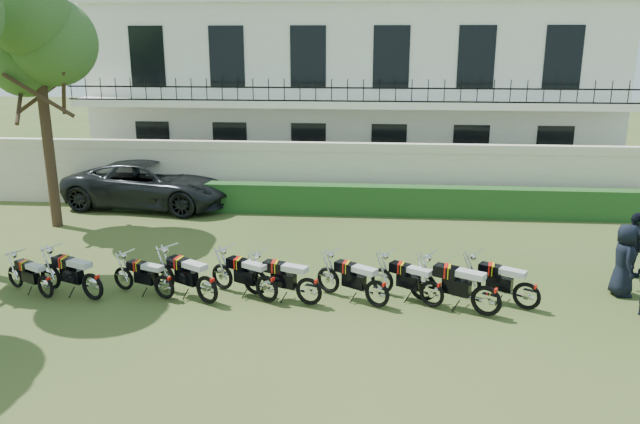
% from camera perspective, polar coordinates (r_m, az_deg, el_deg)
% --- Properties ---
extents(ground, '(100.00, 100.00, 0.00)m').
position_cam_1_polar(ground, '(14.36, 0.82, -7.87)').
color(ground, '#2C431A').
rests_on(ground, ground).
extents(perimeter_wall, '(30.00, 0.35, 2.30)m').
position_cam_1_polar(perimeter_wall, '(21.65, 2.37, 3.39)').
color(perimeter_wall, beige).
rests_on(perimeter_wall, ground).
extents(hedge, '(18.00, 0.60, 1.00)m').
position_cam_1_polar(hedge, '(21.00, 4.97, 1.09)').
color(hedge, '#18451B').
rests_on(hedge, ground).
extents(building, '(20.40, 9.60, 7.40)m').
position_cam_1_polar(building, '(27.20, 3.02, 11.25)').
color(building, white).
rests_on(building, ground).
extents(tree_west_near, '(3.40, 3.20, 7.90)m').
position_cam_1_polar(tree_west_near, '(20.67, -24.50, 14.68)').
color(tree_west_near, '#473323').
rests_on(tree_west_near, ground).
extents(motorcycle_0, '(1.54, 0.88, 0.92)m').
position_cam_1_polar(motorcycle_0, '(15.46, -23.86, -5.81)').
color(motorcycle_0, black).
rests_on(motorcycle_0, ground).
extents(motorcycle_1, '(1.88, 0.94, 1.09)m').
position_cam_1_polar(motorcycle_1, '(14.91, -20.12, -5.87)').
color(motorcycle_1, black).
rests_on(motorcycle_1, ground).
extents(motorcycle_2, '(1.67, 0.79, 0.96)m').
position_cam_1_polar(motorcycle_2, '(14.54, -14.07, -6.17)').
color(motorcycle_2, black).
rests_on(motorcycle_2, ground).
extents(motorcycle_3, '(1.80, 1.12, 1.11)m').
position_cam_1_polar(motorcycle_3, '(14.04, -10.32, -6.41)').
color(motorcycle_3, black).
rests_on(motorcycle_3, ground).
extents(motorcycle_4, '(1.75, 1.04, 1.07)m').
position_cam_1_polar(motorcycle_4, '(13.98, -4.89, -6.41)').
color(motorcycle_4, black).
rests_on(motorcycle_4, ground).
extents(motorcycle_5, '(1.91, 0.87, 1.09)m').
position_cam_1_polar(motorcycle_5, '(13.77, -1.02, -6.66)').
color(motorcycle_5, black).
rests_on(motorcycle_5, ground).
extents(motorcycle_6, '(1.70, 1.12, 1.06)m').
position_cam_1_polar(motorcycle_6, '(13.72, 5.26, -6.86)').
color(motorcycle_6, black).
rests_on(motorcycle_6, ground).
extents(motorcycle_7, '(1.63, 1.10, 1.03)m').
position_cam_1_polar(motorcycle_7, '(13.91, 10.22, -6.81)').
color(motorcycle_7, black).
rests_on(motorcycle_7, ground).
extents(motorcycle_8, '(1.91, 1.13, 1.16)m').
position_cam_1_polar(motorcycle_8, '(13.68, 15.00, -7.21)').
color(motorcycle_8, black).
rests_on(motorcycle_8, ground).
extents(motorcycle_9, '(1.73, 1.07, 1.07)m').
position_cam_1_polar(motorcycle_9, '(14.26, 18.43, -6.73)').
color(motorcycle_9, black).
rests_on(motorcycle_9, ground).
extents(suv, '(6.17, 3.41, 1.64)m').
position_cam_1_polar(suv, '(22.69, -15.16, 2.51)').
color(suv, black).
rests_on(suv, ground).
extents(officer_3, '(0.62, 0.88, 1.69)m').
position_cam_1_polar(officer_3, '(15.85, 26.03, -3.96)').
color(officer_3, black).
rests_on(officer_3, ground).
extents(officer_5, '(0.66, 1.03, 1.64)m').
position_cam_1_polar(officer_5, '(17.20, 26.75, -2.69)').
color(officer_5, black).
rests_on(officer_5, ground).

